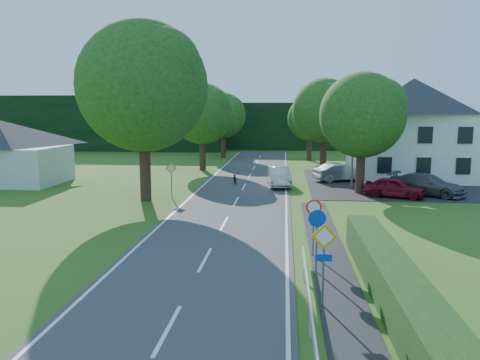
# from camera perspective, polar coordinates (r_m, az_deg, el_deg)

# --- Properties ---
(road) EXTENTS (7.00, 80.00, 0.04)m
(road) POSITION_cam_1_polar(r_m,az_deg,el_deg) (26.55, -1.37, -4.33)
(road) COLOR #3E3E41
(road) RESTS_ON ground
(parking_pad) EXTENTS (14.00, 16.00, 0.04)m
(parking_pad) POSITION_cam_1_polar(r_m,az_deg,el_deg) (40.15, 18.20, -0.36)
(parking_pad) COLOR black
(parking_pad) RESTS_ON ground
(line_edge_left) EXTENTS (0.12, 80.00, 0.01)m
(line_edge_left) POSITION_cam_1_polar(r_m,az_deg,el_deg) (27.11, -8.23, -4.09)
(line_edge_left) COLOR white
(line_edge_left) RESTS_ON road
(line_edge_right) EXTENTS (0.12, 80.00, 0.01)m
(line_edge_right) POSITION_cam_1_polar(r_m,az_deg,el_deg) (26.36, 5.68, -4.41)
(line_edge_right) COLOR white
(line_edge_right) RESTS_ON road
(line_centre) EXTENTS (0.12, 80.00, 0.01)m
(line_centre) POSITION_cam_1_polar(r_m,az_deg,el_deg) (26.54, -1.37, -4.28)
(line_centre) COLOR white
(line_centre) RESTS_ON road
(tree_main) EXTENTS (9.40, 9.40, 11.64)m
(tree_main) POSITION_cam_1_polar(r_m,az_deg,el_deg) (31.05, -11.69, 8.16)
(tree_main) COLOR #154815
(tree_main) RESTS_ON ground
(tree_left_far) EXTENTS (7.00, 7.00, 8.58)m
(tree_left_far) POSITION_cam_1_polar(r_m,az_deg,el_deg) (46.43, -4.62, 6.48)
(tree_left_far) COLOR #154815
(tree_left_far) RESTS_ON ground
(tree_right_far) EXTENTS (7.40, 7.40, 9.09)m
(tree_right_far) POSITION_cam_1_polar(r_m,az_deg,el_deg) (47.88, 10.20, 6.74)
(tree_right_far) COLOR #154815
(tree_right_far) RESTS_ON ground
(tree_left_back) EXTENTS (6.60, 6.60, 8.07)m
(tree_left_back) POSITION_cam_1_polar(r_m,az_deg,el_deg) (58.22, -2.07, 6.66)
(tree_left_back) COLOR #154815
(tree_left_back) RESTS_ON ground
(tree_right_back) EXTENTS (6.20, 6.20, 7.56)m
(tree_right_back) POSITION_cam_1_polar(r_m,az_deg,el_deg) (55.81, 8.48, 6.23)
(tree_right_back) COLOR #154815
(tree_right_back) RESTS_ON ground
(tree_right_mid) EXTENTS (7.00, 7.00, 8.58)m
(tree_right_mid) POSITION_cam_1_polar(r_m,az_deg,el_deg) (34.17, 14.62, 5.51)
(tree_right_mid) COLOR #154815
(tree_right_mid) RESTS_ON ground
(treeline_left) EXTENTS (44.00, 6.00, 8.00)m
(treeline_left) POSITION_cam_1_polar(r_m,az_deg,el_deg) (74.52, -19.35, 6.57)
(treeline_left) COLOR black
(treeline_left) RESTS_ON ground
(treeline_right) EXTENTS (30.00, 5.00, 7.00)m
(treeline_right) POSITION_cam_1_polar(r_m,az_deg,el_deg) (71.91, 9.41, 6.48)
(treeline_right) COLOR black
(treeline_right) RESTS_ON ground
(house_white) EXTENTS (10.60, 8.40, 8.60)m
(house_white) POSITION_cam_1_polar(r_m,az_deg,el_deg) (43.13, 20.21, 5.99)
(house_white) COLOR white
(house_white) RESTS_ON ground
(streetlight) EXTENTS (2.03, 0.18, 8.00)m
(streetlight) POSITION_cam_1_polar(r_m,az_deg,el_deg) (36.07, 13.44, 5.97)
(streetlight) COLOR slate
(streetlight) RESTS_ON ground
(sign_priority_right) EXTENTS (0.78, 0.09, 2.59)m
(sign_priority_right) POSITION_cam_1_polar(r_m,az_deg,el_deg) (14.34, 10.18, -8.35)
(sign_priority_right) COLOR slate
(sign_priority_right) RESTS_ON ground
(sign_roundabout) EXTENTS (0.64, 0.08, 2.37)m
(sign_roundabout) POSITION_cam_1_polar(r_m,az_deg,el_deg) (17.26, 9.36, -5.86)
(sign_roundabout) COLOR slate
(sign_roundabout) RESTS_ON ground
(sign_speed_limit) EXTENTS (0.64, 0.11, 2.37)m
(sign_speed_limit) POSITION_cam_1_polar(r_m,az_deg,el_deg) (19.17, 8.97, -4.11)
(sign_speed_limit) COLOR slate
(sign_speed_limit) RESTS_ON ground
(sign_priority_left) EXTENTS (0.78, 0.09, 2.44)m
(sign_priority_left) POSITION_cam_1_polar(r_m,az_deg,el_deg) (31.88, -8.38, 0.85)
(sign_priority_left) COLOR slate
(sign_priority_left) RESTS_ON ground
(moving_car) EXTENTS (2.03, 4.65, 1.48)m
(moving_car) POSITION_cam_1_polar(r_m,az_deg,el_deg) (36.46, 4.78, 0.39)
(moving_car) COLOR silver
(moving_car) RESTS_ON road
(motorcycle) EXTENTS (0.94, 1.89, 0.95)m
(motorcycle) POSITION_cam_1_polar(r_m,az_deg,el_deg) (37.70, -0.61, 0.27)
(motorcycle) COLOR black
(motorcycle) RESTS_ON road
(parked_car_red) EXTENTS (4.32, 2.97, 1.37)m
(parked_car_red) POSITION_cam_1_polar(r_m,az_deg,el_deg) (33.47, 18.31, -0.85)
(parked_car_red) COLOR maroon
(parked_car_red) RESTS_ON parking_pad
(parked_car_silver_a) EXTENTS (4.74, 3.15, 1.48)m
(parked_car_silver_a) POSITION_cam_1_polar(r_m,az_deg,el_deg) (39.90, 12.13, 0.93)
(parked_car_silver_a) COLOR #B9B8BD
(parked_car_silver_a) RESTS_ON parking_pad
(parked_car_grey) EXTENTS (5.38, 4.67, 1.49)m
(parked_car_grey) POSITION_cam_1_polar(r_m,az_deg,el_deg) (35.11, 21.82, -0.51)
(parked_car_grey) COLOR #57575D
(parked_car_grey) RESTS_ON parking_pad
(parked_car_silver_b) EXTENTS (5.55, 4.11, 1.40)m
(parked_car_silver_b) POSITION_cam_1_polar(r_m,az_deg,el_deg) (42.58, 25.30, 0.71)
(parked_car_silver_b) COLOR silver
(parked_car_silver_b) RESTS_ON parking_pad
(parasol) EXTENTS (2.23, 2.27, 1.84)m
(parasol) POSITION_cam_1_polar(r_m,az_deg,el_deg) (41.30, 17.30, 1.24)
(parasol) COLOR #AD0D18
(parasol) RESTS_ON parking_pad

